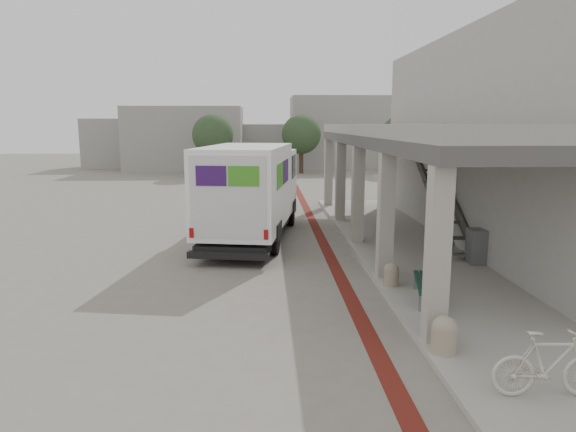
{
  "coord_description": "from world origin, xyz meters",
  "views": [
    {
      "loc": [
        -0.97,
        -12.28,
        4.03
      ],
      "look_at": [
        -0.37,
        1.21,
        1.6
      ],
      "focal_mm": 32.0,
      "sensor_mm": 36.0,
      "label": 1
    }
  ],
  "objects_px": {
    "bench": "(425,287)",
    "bicycle_cream": "(550,364)",
    "utility_cabinet": "(476,246)",
    "fedex_truck": "(251,190)"
  },
  "relations": [
    {
      "from": "fedex_truck",
      "to": "bicycle_cream",
      "type": "distance_m",
      "value": 12.07
    },
    {
      "from": "utility_cabinet",
      "to": "bicycle_cream",
      "type": "xyz_separation_m",
      "value": [
        -1.9,
        -7.21,
        0.01
      ]
    },
    {
      "from": "bench",
      "to": "bicycle_cream",
      "type": "relative_size",
      "value": 1.1
    },
    {
      "from": "fedex_truck",
      "to": "bench",
      "type": "relative_size",
      "value": 4.37
    },
    {
      "from": "fedex_truck",
      "to": "bench",
      "type": "distance_m",
      "value": 8.12
    },
    {
      "from": "fedex_truck",
      "to": "utility_cabinet",
      "type": "xyz_separation_m",
      "value": [
        6.46,
        -3.92,
        -1.16
      ]
    },
    {
      "from": "bench",
      "to": "fedex_truck",
      "type": "bearing_deg",
      "value": 132.69
    },
    {
      "from": "bicycle_cream",
      "to": "utility_cabinet",
      "type": "bearing_deg",
      "value": -12.12
    },
    {
      "from": "bench",
      "to": "bicycle_cream",
      "type": "height_order",
      "value": "bicycle_cream"
    },
    {
      "from": "bench",
      "to": "utility_cabinet",
      "type": "relative_size",
      "value": 1.88
    }
  ]
}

